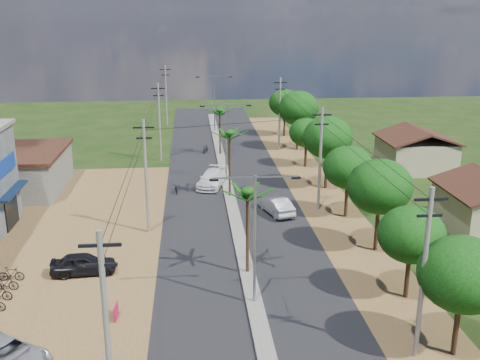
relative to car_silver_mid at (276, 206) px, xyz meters
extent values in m
plane|color=black|center=(-3.63, -15.21, -0.74)|extent=(160.00, 160.00, 0.00)
cube|color=black|center=(-3.63, -0.21, -0.72)|extent=(12.00, 110.00, 0.04)
cube|color=#605E56|center=(-3.63, 2.79, -0.65)|extent=(1.00, 90.00, 0.18)
cube|color=brown|center=(-18.63, -7.21, -0.72)|extent=(18.00, 46.00, 0.04)
cube|color=brown|center=(4.87, -0.21, -0.72)|extent=(5.00, 90.00, 0.03)
cube|color=#0D1E39|center=(-21.23, -1.21, 2.36)|extent=(0.80, 5.40, 0.15)
cube|color=black|center=(-21.58, -1.21, 0.56)|extent=(0.10, 3.00, 2.40)
cube|color=navy|center=(-21.55, -1.21, 4.46)|extent=(0.12, 4.20, 1.20)
cube|color=#605E56|center=(-24.63, 8.79, 1.06)|extent=(10.00, 10.00, 3.60)
cube|color=black|center=(-24.63, 8.79, 3.06)|extent=(10.40, 10.40, 0.30)
cube|color=tan|center=(17.37, 12.79, 0.91)|extent=(7.00, 7.00, 3.30)
cylinder|color=black|center=(5.87, -21.21, 1.36)|extent=(0.28, 0.28, 4.20)
ellipsoid|color=black|center=(5.87, -21.21, 3.76)|extent=(4.40, 4.40, 3.74)
cylinder|color=black|center=(5.67, -15.21, 1.19)|extent=(0.28, 0.28, 3.85)
ellipsoid|color=black|center=(5.67, -15.21, 3.39)|extent=(4.00, 4.00, 3.40)
cylinder|color=black|center=(6.07, -8.21, 1.54)|extent=(0.28, 0.28, 4.55)
ellipsoid|color=black|center=(6.07, -8.21, 4.14)|extent=(4.60, 4.60, 3.91)
cylinder|color=black|center=(5.77, -1.21, 1.29)|extent=(0.28, 0.28, 4.06)
ellipsoid|color=black|center=(5.77, -1.21, 3.61)|extent=(4.20, 4.20, 3.57)
cylinder|color=black|center=(5.97, 6.79, 1.64)|extent=(0.28, 0.28, 4.76)
ellipsoid|color=black|center=(5.97, 6.79, 4.36)|extent=(4.80, 4.80, 4.08)
cylinder|color=black|center=(5.57, 14.79, 1.08)|extent=(0.28, 0.28, 3.64)
ellipsoid|color=black|center=(5.57, 14.79, 3.16)|extent=(3.80, 3.80, 3.23)
cylinder|color=black|center=(6.17, 22.79, 1.71)|extent=(0.28, 0.28, 4.90)
ellipsoid|color=black|center=(6.17, 22.79, 4.51)|extent=(5.00, 5.00, 4.25)
cylinder|color=black|center=(5.87, 30.79, 1.43)|extent=(0.28, 0.28, 4.34)
ellipsoid|color=black|center=(5.87, 30.79, 3.91)|extent=(4.40, 4.40, 3.74)
cylinder|color=black|center=(-3.63, -11.21, 2.16)|extent=(0.22, 0.22, 5.80)
cylinder|color=black|center=(-3.63, 4.79, 2.36)|extent=(0.22, 0.22, 6.20)
cylinder|color=black|center=(-3.63, 20.79, 2.01)|extent=(0.22, 0.22, 5.50)
cylinder|color=gray|center=(-3.63, -15.21, 3.26)|extent=(0.16, 0.16, 8.00)
cube|color=gray|center=(-2.43, -15.21, 7.16)|extent=(2.40, 0.08, 0.08)
cube|color=gray|center=(-4.83, -15.21, 7.16)|extent=(2.40, 0.08, 0.08)
cube|color=black|center=(-1.33, -15.21, 7.06)|extent=(0.50, 0.18, 0.12)
cube|color=black|center=(-5.93, -15.21, 7.06)|extent=(0.50, 0.18, 0.12)
cylinder|color=gray|center=(-3.63, 9.79, 3.26)|extent=(0.16, 0.16, 8.00)
cube|color=gray|center=(-2.43, 9.79, 7.16)|extent=(2.40, 0.08, 0.08)
cube|color=gray|center=(-4.83, 9.79, 7.16)|extent=(2.40, 0.08, 0.08)
cube|color=black|center=(-1.33, 9.79, 7.06)|extent=(0.50, 0.18, 0.12)
cube|color=black|center=(-5.93, 9.79, 7.06)|extent=(0.50, 0.18, 0.12)
cylinder|color=gray|center=(-3.63, 34.79, 3.26)|extent=(0.16, 0.16, 8.00)
cube|color=gray|center=(-2.43, 34.79, 7.16)|extent=(2.40, 0.08, 0.08)
cube|color=gray|center=(-4.83, 34.79, 7.16)|extent=(2.40, 0.08, 0.08)
cube|color=black|center=(-1.33, 34.79, 7.06)|extent=(0.50, 0.18, 0.12)
cube|color=black|center=(-5.93, 34.79, 7.06)|extent=(0.50, 0.18, 0.12)
cylinder|color=#605E56|center=(-10.63, -25.21, 3.76)|extent=(0.24, 0.24, 9.00)
cube|color=black|center=(-10.63, -25.21, 7.66)|extent=(1.60, 0.12, 0.12)
cube|color=black|center=(-10.63, -25.21, 6.86)|extent=(1.20, 0.12, 0.12)
cylinder|color=#605E56|center=(-10.63, -3.21, 3.76)|extent=(0.24, 0.24, 9.00)
cube|color=black|center=(-10.63, -3.21, 7.66)|extent=(1.60, 0.12, 0.12)
cube|color=black|center=(-10.63, -3.21, 6.86)|extent=(1.20, 0.12, 0.12)
cylinder|color=#605E56|center=(-10.63, 18.79, 3.76)|extent=(0.24, 0.24, 9.00)
cube|color=black|center=(-10.63, 18.79, 7.66)|extent=(1.60, 0.12, 0.12)
cube|color=black|center=(-10.63, 18.79, 6.86)|extent=(1.20, 0.12, 0.12)
cylinder|color=#605E56|center=(-10.63, 39.79, 3.76)|extent=(0.24, 0.24, 9.00)
cube|color=black|center=(-10.63, 39.79, 7.66)|extent=(1.60, 0.12, 0.12)
cube|color=black|center=(-10.63, 39.79, 6.86)|extent=(1.20, 0.12, 0.12)
cylinder|color=#605E56|center=(3.87, -21.21, 3.76)|extent=(0.24, 0.24, 9.00)
cube|color=black|center=(3.87, -21.21, 7.66)|extent=(1.60, 0.12, 0.12)
cube|color=black|center=(3.87, -21.21, 6.86)|extent=(1.20, 0.12, 0.12)
cylinder|color=#605E56|center=(3.87, 0.79, 3.76)|extent=(0.24, 0.24, 9.00)
cube|color=black|center=(3.87, 0.79, 7.66)|extent=(1.60, 0.12, 0.12)
cube|color=black|center=(3.87, 0.79, 6.86)|extent=(1.20, 0.12, 0.12)
cylinder|color=#605E56|center=(3.87, 22.79, 3.76)|extent=(0.24, 0.24, 9.00)
cube|color=black|center=(3.87, 22.79, 7.66)|extent=(1.60, 0.12, 0.12)
cube|color=black|center=(3.87, 22.79, 6.86)|extent=(1.20, 0.12, 0.12)
imported|color=#97999F|center=(0.00, 0.00, 0.00)|extent=(2.79, 4.75, 1.48)
imported|color=silver|center=(-5.13, 8.33, 0.04)|extent=(3.68, 5.79, 1.56)
imported|color=#97999F|center=(-16.45, -20.31, -0.03)|extent=(5.54, 4.76, 1.41)
imported|color=black|center=(-14.44, -10.27, -0.02)|extent=(4.34, 2.00, 1.44)
imported|color=black|center=(-8.63, 6.43, -0.33)|extent=(0.73, 1.61, 0.82)
imported|color=black|center=(-5.37, 21.95, -0.23)|extent=(1.12, 1.74, 1.02)
cube|color=#B51044|center=(-11.63, -16.18, -0.29)|extent=(0.16, 1.08, 0.89)
cylinder|color=black|center=(-11.63, -16.67, -0.52)|extent=(0.04, 0.04, 0.45)
cylinder|color=black|center=(-11.63, -15.69, -0.52)|extent=(0.04, 0.04, 0.45)
imported|color=black|center=(-18.92, -12.17, -0.24)|extent=(1.68, 0.54, 1.00)
imported|color=black|center=(-18.92, -10.87, -0.24)|extent=(1.68, 0.54, 1.00)
camera|label=1|loc=(-7.17, -44.88, 16.05)|focal=42.00mm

